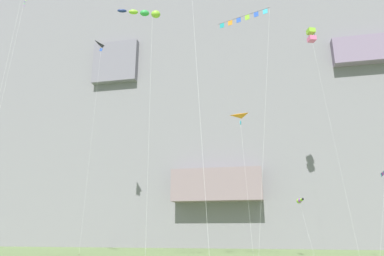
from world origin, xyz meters
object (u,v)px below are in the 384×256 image
kite_banner_upper_right (383,178)px  kite_delta_front_field (104,52)px  kite_banner_high_left (244,25)px  kite_windsock_far_left (146,14)px  kite_diamond_far_right (21,14)px  kite_box_low_left (311,35)px  kite_windsock_upper_left (300,201)px  kite_delta_low_right (242,125)px

kite_banner_upper_right → kite_delta_front_field: kite_delta_front_field is taller
kite_banner_upper_right → kite_banner_high_left: kite_banner_high_left is taller
kite_windsock_far_left → kite_diamond_far_right: 19.52m
kite_delta_front_field → kite_box_low_left: 32.92m
kite_windsock_upper_left → kite_delta_low_right: bearing=-145.1°
kite_banner_upper_right → kite_banner_high_left: (-15.03, -10.11, 16.14)m
kite_delta_low_right → kite_diamond_far_right: bearing=-162.8°
kite_windsock_upper_left → kite_box_low_left: kite_box_low_left is taller
kite_banner_upper_right → kite_box_low_left: (-5.21, 5.22, 23.01)m
kite_banner_upper_right → kite_delta_front_field: size_ratio=0.31×
kite_banner_high_left → kite_box_low_left: 19.46m
kite_windsock_upper_left → kite_windsock_far_left: bearing=-132.3°
kite_windsock_far_left → kite_windsock_upper_left: kite_windsock_far_left is taller
kite_delta_low_right → kite_banner_upper_right: 17.68m
kite_banner_upper_right → kite_diamond_far_right: 49.32m
kite_windsock_upper_left → kite_banner_high_left: kite_banner_high_left is taller
kite_diamond_far_right → kite_windsock_upper_left: bearing=21.1°
kite_delta_low_right → kite_box_low_left: bearing=36.4°
kite_box_low_left → kite_delta_low_right: bearing=-143.6°
kite_delta_low_right → kite_delta_front_field: kite_delta_front_field is taller
kite_windsock_far_left → kite_banner_upper_right: size_ratio=2.55×
kite_windsock_far_left → kite_diamond_far_right: size_ratio=0.74×
kite_windsock_upper_left → kite_banner_high_left: (-5.56, -11.93, 18.48)m
kite_delta_low_right → kite_windsock_upper_left: 12.14m
kite_delta_front_field → kite_banner_high_left: bearing=-26.6°
kite_delta_front_field → kite_diamond_far_right: (-5.38, -12.57, -0.78)m
kite_banner_upper_right → kite_diamond_far_right: size_ratio=0.29×
kite_banner_high_left → kite_delta_front_field: size_ratio=0.84×
kite_banner_high_left → kite_diamond_far_right: bearing=-177.7°
kite_diamond_far_right → kite_box_low_left: bearing=23.4°
kite_banner_high_left → kite_box_low_left: kite_box_low_left is taller
kite_delta_front_field → kite_windsock_far_left: bearing=-51.7°
kite_delta_low_right → kite_delta_front_field: (-21.76, 4.16, 14.93)m
kite_windsock_far_left → kite_box_low_left: 29.27m
kite_delta_low_right → kite_banner_upper_right: (16.12, 2.81, -6.70)m
kite_windsock_far_left → kite_delta_front_field: kite_delta_front_field is taller
kite_delta_low_right → kite_windsock_far_left: bearing=-125.5°
kite_windsock_far_left → kite_delta_low_right: bearing=54.5°
kite_delta_front_field → kite_box_low_left: bearing=6.8°
kite_windsock_upper_left → kite_delta_front_field: size_ratio=0.22×
kite_windsock_upper_left → kite_delta_front_field: bearing=-179.1°
kite_delta_front_field → kite_box_low_left: size_ratio=0.95×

